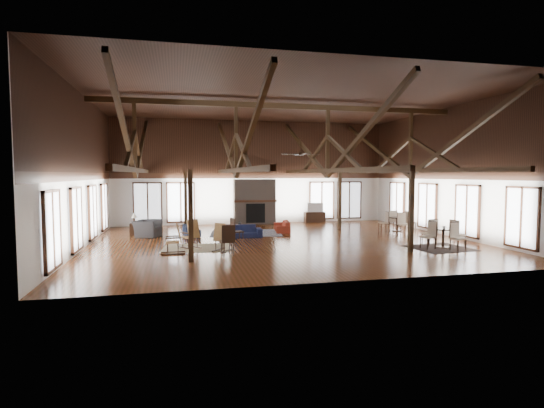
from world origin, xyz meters
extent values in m
plane|color=#5C2A13|center=(0.00, 0.00, 0.00)|extent=(16.00, 16.00, 0.00)
cube|color=black|center=(0.00, 0.00, 6.00)|extent=(16.00, 14.00, 0.02)
cube|color=silver|center=(0.00, 7.00, 3.00)|extent=(16.00, 0.02, 6.00)
cube|color=silver|center=(0.00, -7.00, 3.00)|extent=(16.00, 0.02, 6.00)
cube|color=silver|center=(-8.00, 0.00, 3.00)|extent=(0.02, 14.00, 6.00)
cube|color=silver|center=(8.00, 0.00, 3.00)|extent=(0.02, 14.00, 6.00)
cube|color=#311E0D|center=(0.00, 0.00, 5.75)|extent=(15.60, 0.18, 0.22)
cube|color=#311E0D|center=(-6.00, 0.00, 3.05)|extent=(0.16, 13.70, 0.18)
cube|color=#311E0D|center=(-6.00, 0.00, 4.40)|extent=(0.14, 0.14, 2.70)
cube|color=#311E0D|center=(-6.00, 3.50, 4.28)|extent=(0.15, 7.07, 3.12)
cube|color=#311E0D|center=(-6.00, -3.50, 4.28)|extent=(0.15, 7.07, 3.12)
cube|color=#311E0D|center=(-2.00, 0.00, 3.05)|extent=(0.16, 13.70, 0.18)
cube|color=#311E0D|center=(-2.00, 0.00, 4.40)|extent=(0.14, 0.14, 2.70)
cube|color=#311E0D|center=(-2.00, 3.50, 4.28)|extent=(0.15, 7.07, 3.12)
cube|color=#311E0D|center=(-2.00, -3.50, 4.28)|extent=(0.15, 7.07, 3.12)
cube|color=#311E0D|center=(2.00, 0.00, 3.05)|extent=(0.16, 13.70, 0.18)
cube|color=#311E0D|center=(2.00, 0.00, 4.40)|extent=(0.14, 0.14, 2.70)
cube|color=#311E0D|center=(2.00, 3.50, 4.28)|extent=(0.15, 7.07, 3.12)
cube|color=#311E0D|center=(2.00, -3.50, 4.28)|extent=(0.15, 7.07, 3.12)
cube|color=#311E0D|center=(6.00, 0.00, 3.05)|extent=(0.16, 13.70, 0.18)
cube|color=#311E0D|center=(6.00, 0.00, 4.40)|extent=(0.14, 0.14, 2.70)
cube|color=#311E0D|center=(6.00, 3.50, 4.28)|extent=(0.15, 7.07, 3.12)
cube|color=#311E0D|center=(6.00, -3.50, 4.28)|extent=(0.15, 7.07, 3.12)
cube|color=#311E0D|center=(-4.00, -3.50, 1.52)|extent=(0.16, 0.16, 3.05)
cube|color=#311E0D|center=(4.00, -3.50, 1.52)|extent=(0.16, 0.16, 3.05)
cube|color=#311E0D|center=(-4.00, 3.50, 1.52)|extent=(0.16, 0.16, 3.05)
cube|color=#311E0D|center=(4.00, 3.50, 1.52)|extent=(0.16, 0.16, 3.05)
cube|color=#65584D|center=(0.00, 6.68, 1.30)|extent=(2.40, 0.62, 2.60)
cube|color=black|center=(0.00, 6.36, 0.65)|extent=(1.10, 0.06, 1.10)
cube|color=black|center=(0.00, 6.40, 1.35)|extent=(2.50, 0.20, 0.12)
cylinder|color=black|center=(0.50, -1.00, 4.05)|extent=(0.04, 0.04, 0.70)
cylinder|color=black|center=(0.50, -1.00, 3.70)|extent=(0.20, 0.20, 0.10)
cube|color=black|center=(0.95, -1.00, 3.70)|extent=(0.70, 0.12, 0.02)
cube|color=black|center=(0.50, -0.55, 3.70)|extent=(0.12, 0.70, 0.02)
cube|color=black|center=(0.05, -1.00, 3.70)|extent=(0.70, 0.12, 0.02)
cube|color=black|center=(0.50, -1.45, 3.70)|extent=(0.12, 0.70, 0.02)
imported|color=#151A3A|center=(-1.60, 1.55, 0.28)|extent=(1.97, 0.84, 0.57)
imported|color=#16213E|center=(-3.78, 2.73, 0.25)|extent=(1.75, 0.83, 0.49)
imported|color=maroon|center=(0.76, 3.11, 0.26)|extent=(1.89, 0.98, 0.53)
cube|color=brown|center=(-1.32, 2.94, 0.39)|extent=(1.19, 0.80, 0.06)
cube|color=brown|center=(-1.78, 2.76, 0.18)|extent=(0.06, 0.06, 0.36)
cube|color=brown|center=(-1.78, 3.11, 0.18)|extent=(0.06, 0.06, 0.36)
cube|color=brown|center=(-0.86, 2.76, 0.18)|extent=(0.06, 0.06, 0.36)
cube|color=brown|center=(-0.86, 3.11, 0.18)|extent=(0.06, 0.06, 0.36)
imported|color=#B2B2B2|center=(-1.43, 2.92, 0.51)|extent=(0.24, 0.24, 0.19)
imported|color=#2B2A2C|center=(-5.77, 2.73, 0.38)|extent=(1.45, 1.36, 0.77)
cube|color=black|center=(-6.40, 3.34, 0.28)|extent=(0.42, 0.42, 0.56)
cylinder|color=black|center=(-6.40, 3.34, 0.73)|extent=(0.08, 0.08, 0.34)
cone|color=white|center=(-6.40, 3.34, 0.95)|extent=(0.30, 0.30, 0.24)
cube|color=olive|center=(-3.95, -0.81, 0.44)|extent=(0.68, 0.67, 0.05)
cube|color=olive|center=(-3.83, -1.00, 0.78)|extent=(0.52, 0.43, 0.72)
cube|color=black|center=(-4.13, -0.92, 0.03)|extent=(0.53, 0.77, 0.05)
cube|color=black|center=(-3.78, -0.70, 0.03)|extent=(0.53, 0.77, 0.05)
cube|color=olive|center=(-2.76, -1.67, 0.41)|extent=(0.64, 0.64, 0.05)
cube|color=olive|center=(-2.90, -1.83, 0.73)|extent=(0.47, 0.44, 0.67)
cube|color=black|center=(-2.91, -1.54, 0.02)|extent=(0.57, 0.66, 0.05)
cube|color=black|center=(-2.62, -1.80, 0.02)|extent=(0.57, 0.66, 0.05)
cube|color=olive|center=(-4.60, -1.88, 0.43)|extent=(0.47, 0.49, 0.05)
cube|color=olive|center=(-4.37, -1.88, 0.76)|extent=(0.19, 0.49, 0.71)
cube|color=black|center=(-4.60, -2.09, 0.03)|extent=(0.87, 0.06, 0.05)
cube|color=black|center=(-4.60, -1.68, 0.03)|extent=(0.87, 0.06, 0.05)
cube|color=black|center=(-1.97, 0.04, 0.48)|extent=(0.56, 0.56, 0.05)
cube|color=black|center=(-2.16, -0.02, 0.77)|extent=(0.17, 0.44, 0.59)
cylinder|color=black|center=(-1.97, 0.04, 0.24)|extent=(0.04, 0.04, 0.48)
cube|color=black|center=(-2.69, -2.58, 0.50)|extent=(0.48, 0.48, 0.06)
cube|color=black|center=(-2.68, -2.79, 0.80)|extent=(0.47, 0.06, 0.61)
cylinder|color=black|center=(-2.69, -2.58, 0.25)|extent=(0.04, 0.04, 0.50)
cylinder|color=black|center=(5.79, -2.89, 0.74)|extent=(0.87, 0.87, 0.04)
cylinder|color=black|center=(5.79, -2.89, 0.38)|extent=(0.10, 0.10, 0.72)
cylinder|color=black|center=(5.79, -2.89, 0.02)|extent=(0.52, 0.52, 0.04)
cylinder|color=black|center=(6.48, 1.91, 0.69)|extent=(0.82, 0.82, 0.04)
cylinder|color=black|center=(6.48, 1.91, 0.36)|extent=(0.10, 0.10, 0.67)
cylinder|color=black|center=(6.48, 1.91, 0.02)|extent=(0.49, 0.49, 0.04)
imported|color=#B2B2B2|center=(5.81, -2.90, 0.81)|extent=(0.15, 0.15, 0.09)
imported|color=#B2B2B2|center=(6.53, 1.87, 0.76)|extent=(0.12, 0.12, 0.09)
cube|color=black|center=(3.71, 6.75, 0.31)|extent=(1.24, 0.47, 0.62)
imported|color=#B2B2B2|center=(3.72, 6.75, 0.90)|extent=(0.97, 0.22, 0.56)
cube|color=tan|center=(-3.72, -0.84, 0.01)|extent=(2.80, 2.33, 0.01)
cube|color=#171D40|center=(-1.12, 2.91, 0.01)|extent=(3.74, 3.03, 0.01)
cube|color=black|center=(5.60, -2.98, 0.01)|extent=(2.40, 2.23, 0.01)
camera|label=1|loc=(-4.46, -17.54, 2.88)|focal=28.00mm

